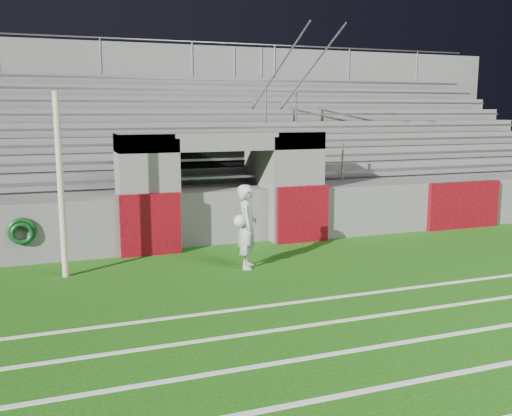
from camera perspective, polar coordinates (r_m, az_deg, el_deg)
name	(u,v)px	position (r m, az deg, el deg)	size (l,w,h in m)	color
ground	(280,284)	(10.36, 2.44, -7.64)	(90.00, 90.00, 0.00)	#194F0D
field_post	(61,186)	(11.09, -18.95, 2.09)	(0.12, 0.12, 3.44)	beige
stadium_structure	(180,164)	(17.59, -7.63, 4.38)	(26.00, 8.48, 5.42)	#5D5B58
goalkeeper_with_ball	(247,226)	(11.24, -0.89, -1.84)	(0.62, 0.71, 1.67)	#B5BABF
hose_coil	(22,232)	(12.30, -22.36, -2.23)	(0.56, 0.14, 0.56)	#0C4014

